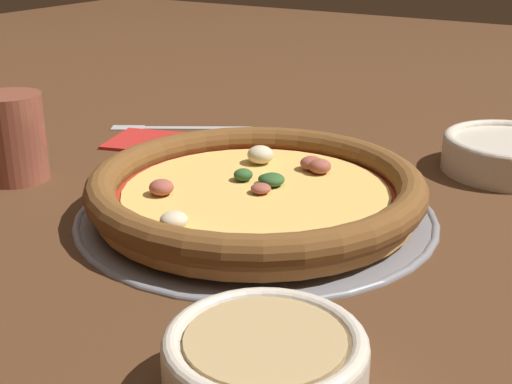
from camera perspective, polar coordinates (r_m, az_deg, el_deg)
The scene contains 8 objects.
ground_plane at distance 0.72m, azimuth 0.00°, elevation -1.87°, with size 3.00×3.00×0.00m, color #4C2D19.
pizza_tray at distance 0.71m, azimuth 0.00°, elevation -1.62°, with size 0.36×0.36×0.01m.
pizza at distance 0.71m, azimuth -0.00°, elevation 0.19°, with size 0.34×0.34×0.04m.
bowl_near at distance 0.45m, azimuth 0.73°, elevation -13.56°, with size 0.13×0.13×0.05m.
bowl_far at distance 0.88m, azimuth 19.72°, elevation 2.99°, with size 0.16×0.16×0.04m.
drinking_cup at distance 0.84m, azimuth -18.82°, elevation 4.16°, with size 0.07×0.07×0.10m.
napkin at distance 0.95m, azimuth -8.23°, elevation 4.14°, with size 0.13×0.12×0.01m.
fork at distance 1.02m, azimuth -6.65°, elevation 5.15°, with size 0.18×0.12×0.00m.
Camera 1 is at (-0.35, 0.56, 0.28)m, focal length 50.00 mm.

